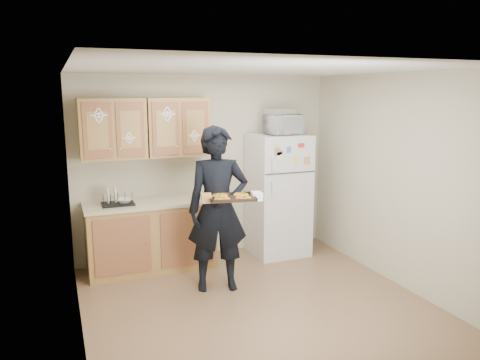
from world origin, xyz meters
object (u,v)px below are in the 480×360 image
baking_tray (232,198)px  dish_rack (118,199)px  microwave (284,125)px  person (218,209)px  refrigerator (278,195)px

baking_tray → dish_rack: bearing=144.1°
baking_tray → microwave: microwave is taller
person → dish_rack: 1.34m
microwave → dish_rack: (-2.25, 0.08, -0.86)m
refrigerator → baking_tray: 1.63m
refrigerator → dish_rack: bearing=179.3°
baking_tray → refrigerator: bearing=57.1°
refrigerator → dish_rack: (-2.20, 0.03, 0.13)m
person → dish_rack: (-1.01, 0.88, 0.02)m
baking_tray → microwave: bearing=54.6°
person → baking_tray: (0.06, -0.29, 0.19)m
refrigerator → dish_rack: size_ratio=4.38×
microwave → dish_rack: 2.41m
person → baking_tray: person is taller
refrigerator → person: 1.46m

